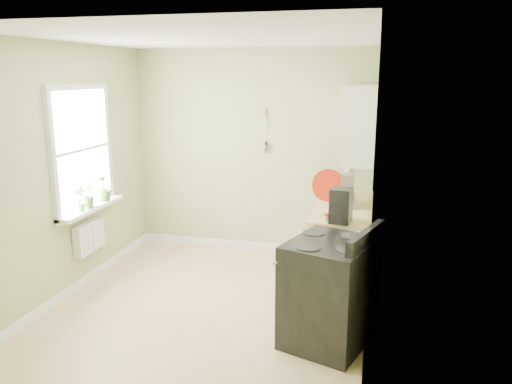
% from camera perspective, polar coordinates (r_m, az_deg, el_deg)
% --- Properties ---
extents(floor, '(3.20, 3.60, 0.02)m').
position_cam_1_polar(floor, '(5.42, -5.24, -12.77)').
color(floor, tan).
rests_on(floor, ground).
extents(ceiling, '(3.20, 3.60, 0.02)m').
position_cam_1_polar(ceiling, '(4.89, -5.94, 17.26)').
color(ceiling, white).
rests_on(ceiling, wall_back).
extents(wall_back, '(3.20, 0.02, 2.70)m').
position_cam_1_polar(wall_back, '(6.69, -0.51, 4.55)').
color(wall_back, '#ACB57C').
rests_on(wall_back, floor).
extents(wall_left, '(0.02, 3.60, 2.70)m').
position_cam_1_polar(wall_left, '(5.70, -21.06, 2.13)').
color(wall_left, '#ACB57C').
rests_on(wall_left, floor).
extents(wall_right, '(0.02, 3.60, 2.70)m').
position_cam_1_polar(wall_right, '(4.71, 13.28, 0.48)').
color(wall_right, '#ACB57C').
rests_on(wall_right, floor).
extents(base_cabinets, '(0.60, 1.60, 0.87)m').
position_cam_1_polar(base_cabinets, '(5.93, 9.90, -5.91)').
color(base_cabinets, white).
rests_on(base_cabinets, floor).
extents(countertop, '(0.64, 1.60, 0.04)m').
position_cam_1_polar(countertop, '(5.80, 9.98, -1.66)').
color(countertop, beige).
rests_on(countertop, base_cabinets).
extents(upper_cabinets, '(0.35, 1.40, 0.80)m').
position_cam_1_polar(upper_cabinets, '(5.73, 11.79, 7.84)').
color(upper_cabinets, white).
rests_on(upper_cabinets, wall_right).
extents(window, '(0.06, 1.14, 1.44)m').
position_cam_1_polar(window, '(5.90, -19.37, 4.59)').
color(window, white).
rests_on(window, wall_left).
extents(window_sill, '(0.18, 1.14, 0.04)m').
position_cam_1_polar(window_sill, '(5.99, -18.30, -1.76)').
color(window_sill, white).
rests_on(window_sill, wall_left).
extents(radiator, '(0.12, 0.50, 0.35)m').
position_cam_1_polar(radiator, '(6.06, -18.56, -4.87)').
color(radiator, white).
rests_on(radiator, wall_left).
extents(wall_utensils, '(0.02, 0.14, 0.58)m').
position_cam_1_polar(wall_utensils, '(6.58, 1.12, 6.29)').
color(wall_utensils, beige).
rests_on(wall_utensils, wall_back).
extents(stove, '(0.91, 0.95, 1.08)m').
position_cam_1_polar(stove, '(4.57, 8.39, -11.19)').
color(stove, black).
rests_on(stove, floor).
extents(stand_mixer, '(0.23, 0.37, 0.43)m').
position_cam_1_polar(stand_mixer, '(5.72, 10.38, 0.20)').
color(stand_mixer, '#B2B2B7').
rests_on(stand_mixer, countertop).
extents(kettle, '(0.20, 0.12, 0.20)m').
position_cam_1_polar(kettle, '(6.13, 8.00, 0.37)').
color(kettle, silver).
rests_on(kettle, countertop).
extents(coffee_maker, '(0.23, 0.25, 0.35)m').
position_cam_1_polar(coffee_maker, '(5.08, 9.66, -1.62)').
color(coffee_maker, black).
rests_on(coffee_maker, countertop).
extents(red_tray, '(0.38, 0.21, 0.38)m').
position_cam_1_polar(red_tray, '(5.90, 8.22, 0.78)').
color(red_tray, red).
rests_on(red_tray, countertop).
extents(jar, '(0.07, 0.07, 0.08)m').
position_cam_1_polar(jar, '(5.12, 8.01, -2.90)').
color(jar, beige).
rests_on(jar, countertop).
extents(plant_a, '(0.17, 0.14, 0.28)m').
position_cam_1_polar(plant_a, '(5.77, -19.44, -0.74)').
color(plant_a, '#386B2E').
rests_on(plant_a, window_sill).
extents(plant_b, '(0.20, 0.21, 0.30)m').
position_cam_1_polar(plant_b, '(5.90, -18.60, -0.30)').
color(plant_b, '#386B2E').
rests_on(plant_b, window_sill).
extents(plant_c, '(0.25, 0.25, 0.31)m').
position_cam_1_polar(plant_c, '(6.18, -16.99, 0.47)').
color(plant_c, '#386B2E').
rests_on(plant_c, window_sill).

